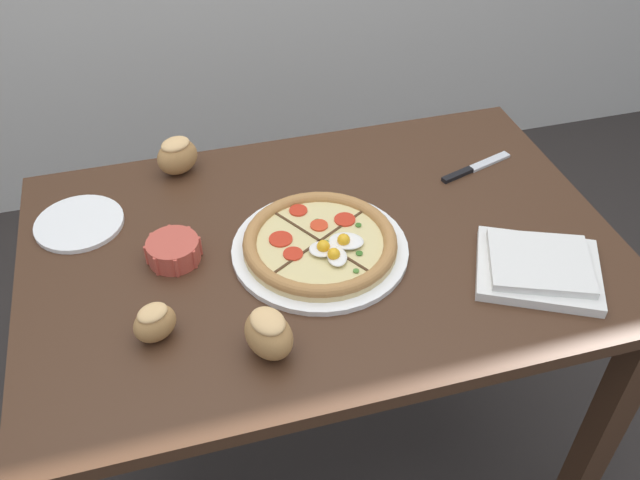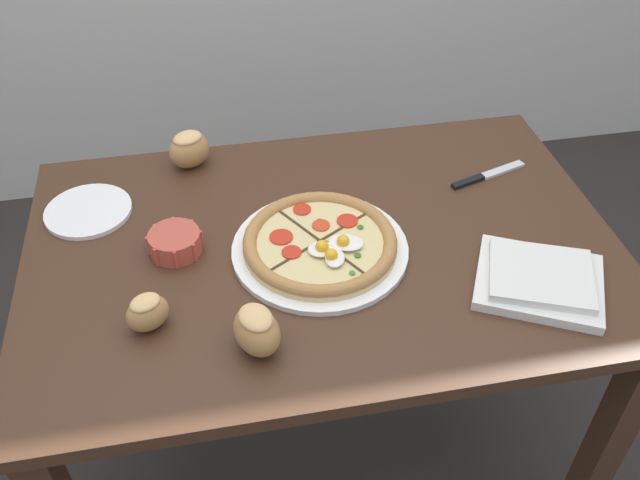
{
  "view_description": "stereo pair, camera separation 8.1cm",
  "coord_description": "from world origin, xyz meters",
  "px_view_note": "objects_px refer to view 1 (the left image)",
  "views": [
    {
      "loc": [
        -0.27,
        -0.97,
        1.64
      ],
      "look_at": [
        -0.01,
        -0.02,
        0.78
      ],
      "focal_mm": 38.0,
      "sensor_mm": 36.0,
      "label": 1
    },
    {
      "loc": [
        -0.2,
        -0.99,
        1.64
      ],
      "look_at": [
        -0.01,
        -0.02,
        0.78
      ],
      "focal_mm": 38.0,
      "sensor_mm": 36.0,
      "label": 2
    }
  ],
  "objects_px": {
    "napkin_folded": "(539,267)",
    "knife_main": "(475,167)",
    "side_saucer": "(79,223)",
    "bread_piece_near": "(177,155)",
    "dining_table": "(322,284)",
    "pizza": "(320,244)",
    "bread_piece_far": "(269,333)",
    "bread_piece_mid": "(155,322)",
    "ramekin_bowl": "(173,250)"
  },
  "relations": [
    {
      "from": "napkin_folded",
      "to": "knife_main",
      "type": "height_order",
      "value": "napkin_folded"
    },
    {
      "from": "knife_main",
      "to": "side_saucer",
      "type": "distance_m",
      "value": 0.87
    },
    {
      "from": "bread_piece_near",
      "to": "dining_table",
      "type": "bearing_deg",
      "value": -52.58
    },
    {
      "from": "pizza",
      "to": "napkin_folded",
      "type": "height_order",
      "value": "pizza"
    },
    {
      "from": "dining_table",
      "to": "bread_piece_far",
      "type": "bearing_deg",
      "value": -123.22
    },
    {
      "from": "napkin_folded",
      "to": "bread_piece_near",
      "type": "height_order",
      "value": "bread_piece_near"
    },
    {
      "from": "dining_table",
      "to": "pizza",
      "type": "relative_size",
      "value": 3.39
    },
    {
      "from": "dining_table",
      "to": "bread_piece_mid",
      "type": "xyz_separation_m",
      "value": [
        -0.34,
        -0.16,
        0.15
      ]
    },
    {
      "from": "napkin_folded",
      "to": "knife_main",
      "type": "relative_size",
      "value": 1.51
    },
    {
      "from": "pizza",
      "to": "ramekin_bowl",
      "type": "distance_m",
      "value": 0.28
    },
    {
      "from": "bread_piece_far",
      "to": "bread_piece_near",
      "type": "bearing_deg",
      "value": 98.72
    },
    {
      "from": "bread_piece_mid",
      "to": "side_saucer",
      "type": "distance_m",
      "value": 0.37
    },
    {
      "from": "knife_main",
      "to": "bread_piece_near",
      "type": "bearing_deg",
      "value": 147.7
    },
    {
      "from": "pizza",
      "to": "ramekin_bowl",
      "type": "bearing_deg",
      "value": 168.82
    },
    {
      "from": "napkin_folded",
      "to": "bread_piece_far",
      "type": "height_order",
      "value": "bread_piece_far"
    },
    {
      "from": "knife_main",
      "to": "ramekin_bowl",
      "type": "bearing_deg",
      "value": 172.21
    },
    {
      "from": "dining_table",
      "to": "ramekin_bowl",
      "type": "height_order",
      "value": "ramekin_bowl"
    },
    {
      "from": "pizza",
      "to": "side_saucer",
      "type": "height_order",
      "value": "pizza"
    },
    {
      "from": "napkin_folded",
      "to": "side_saucer",
      "type": "height_order",
      "value": "napkin_folded"
    },
    {
      "from": "ramekin_bowl",
      "to": "bread_piece_near",
      "type": "height_order",
      "value": "bread_piece_near"
    },
    {
      "from": "bread_piece_mid",
      "to": "dining_table",
      "type": "bearing_deg",
      "value": 25.2
    },
    {
      "from": "dining_table",
      "to": "napkin_folded",
      "type": "bearing_deg",
      "value": -27.61
    },
    {
      "from": "pizza",
      "to": "side_saucer",
      "type": "bearing_deg",
      "value": 155.22
    },
    {
      "from": "bread_piece_near",
      "to": "knife_main",
      "type": "height_order",
      "value": "bread_piece_near"
    },
    {
      "from": "bread_piece_mid",
      "to": "side_saucer",
      "type": "height_order",
      "value": "bread_piece_mid"
    },
    {
      "from": "ramekin_bowl",
      "to": "bread_piece_near",
      "type": "relative_size",
      "value": 0.94
    },
    {
      "from": "bread_piece_near",
      "to": "bread_piece_mid",
      "type": "height_order",
      "value": "bread_piece_near"
    },
    {
      "from": "pizza",
      "to": "bread_piece_near",
      "type": "bearing_deg",
      "value": 124.25
    },
    {
      "from": "bread_piece_near",
      "to": "bread_piece_far",
      "type": "bearing_deg",
      "value": -81.28
    },
    {
      "from": "dining_table",
      "to": "knife_main",
      "type": "bearing_deg",
      "value": 20.42
    },
    {
      "from": "bread_piece_mid",
      "to": "bread_piece_far",
      "type": "bearing_deg",
      "value": -24.83
    },
    {
      "from": "bread_piece_mid",
      "to": "knife_main",
      "type": "distance_m",
      "value": 0.81
    },
    {
      "from": "bread_piece_near",
      "to": "bread_piece_far",
      "type": "xyz_separation_m",
      "value": [
        0.09,
        -0.56,
        0.0
      ]
    },
    {
      "from": "knife_main",
      "to": "side_saucer",
      "type": "relative_size",
      "value": 1.07
    },
    {
      "from": "side_saucer",
      "to": "bread_piece_near",
      "type": "bearing_deg",
      "value": 31.43
    },
    {
      "from": "napkin_folded",
      "to": "ramekin_bowl",
      "type": "bearing_deg",
      "value": 161.24
    },
    {
      "from": "napkin_folded",
      "to": "side_saucer",
      "type": "xyz_separation_m",
      "value": [
        -0.84,
        0.38,
        -0.01
      ]
    },
    {
      "from": "dining_table",
      "to": "bread_piece_mid",
      "type": "distance_m",
      "value": 0.4
    },
    {
      "from": "pizza",
      "to": "bread_piece_far",
      "type": "height_order",
      "value": "bread_piece_far"
    },
    {
      "from": "bread_piece_mid",
      "to": "knife_main",
      "type": "height_order",
      "value": "bread_piece_mid"
    },
    {
      "from": "dining_table",
      "to": "bread_piece_near",
      "type": "distance_m",
      "value": 0.43
    },
    {
      "from": "bread_piece_near",
      "to": "napkin_folded",
      "type": "bearing_deg",
      "value": -39.86
    },
    {
      "from": "side_saucer",
      "to": "bread_piece_mid",
      "type": "bearing_deg",
      "value": -69.75
    },
    {
      "from": "bread_piece_far",
      "to": "napkin_folded",
      "type": "bearing_deg",
      "value": 5.27
    },
    {
      "from": "ramekin_bowl",
      "to": "bread_piece_far",
      "type": "height_order",
      "value": "bread_piece_far"
    },
    {
      "from": "pizza",
      "to": "knife_main",
      "type": "xyz_separation_m",
      "value": [
        0.42,
        0.18,
        -0.02
      ]
    },
    {
      "from": "pizza",
      "to": "bread_piece_far",
      "type": "relative_size",
      "value": 2.96
    },
    {
      "from": "dining_table",
      "to": "ramekin_bowl",
      "type": "relative_size",
      "value": 10.77
    },
    {
      "from": "dining_table",
      "to": "pizza",
      "type": "xyz_separation_m",
      "value": [
        -0.01,
        -0.03,
        0.14
      ]
    },
    {
      "from": "ramekin_bowl",
      "to": "napkin_folded",
      "type": "xyz_separation_m",
      "value": [
        0.66,
        -0.22,
        -0.01
      ]
    }
  ]
}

